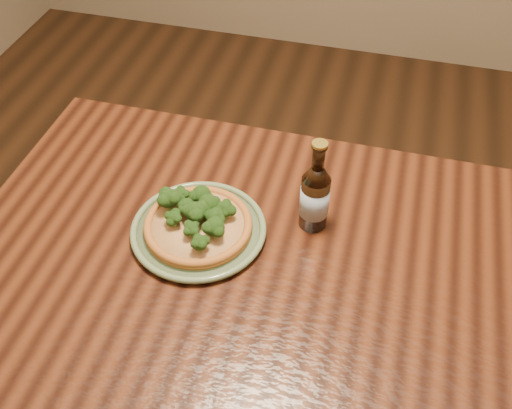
% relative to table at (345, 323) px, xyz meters
% --- Properties ---
extents(table, '(1.60, 0.90, 0.75)m').
position_rel_table_xyz_m(table, '(0.00, 0.00, 0.00)').
color(table, '#431E0E').
rests_on(table, ground).
extents(plate, '(0.28, 0.28, 0.02)m').
position_rel_table_xyz_m(plate, '(-0.33, 0.08, 0.10)').
color(plate, '#627551').
rests_on(plate, table).
extents(pizza, '(0.22, 0.22, 0.07)m').
position_rel_table_xyz_m(pizza, '(-0.33, 0.08, 0.12)').
color(pizza, '#AB6326').
rests_on(pizza, plate).
extents(beer_bottle, '(0.06, 0.06, 0.22)m').
position_rel_table_xyz_m(beer_bottle, '(-0.11, 0.17, 0.17)').
color(beer_bottle, black).
rests_on(beer_bottle, table).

